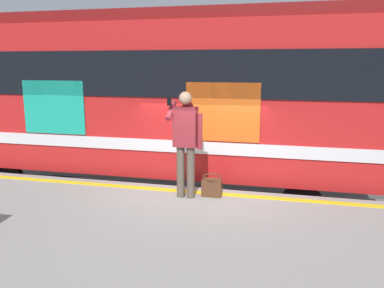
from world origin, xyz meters
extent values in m
plane|color=#4C4742|center=(0.00, 0.00, 0.00)|extent=(23.45, 23.45, 0.00)
cube|color=gray|center=(0.00, 1.97, 0.48)|extent=(12.87, 3.93, 0.95)
cube|color=yellow|center=(0.00, 0.30, 0.96)|extent=(12.61, 0.16, 0.01)
cube|color=slate|center=(0.00, -1.10, 0.08)|extent=(16.73, 0.08, 0.16)
cube|color=slate|center=(0.00, -2.54, 0.08)|extent=(16.73, 0.08, 0.16)
cube|color=red|center=(1.40, -1.82, 2.52)|extent=(10.28, 2.95, 3.14)
cube|color=maroon|center=(1.40, -1.82, 4.21)|extent=(10.08, 2.71, 0.24)
cube|color=black|center=(1.40, -0.33, 3.07)|extent=(9.77, 0.03, 0.90)
cube|color=silver|center=(1.40, -0.33, 1.66)|extent=(9.77, 0.03, 0.24)
cube|color=#D85919|center=(-0.40, -0.33, 2.36)|extent=(1.42, 0.02, 1.12)
cube|color=#19A58C|center=(3.20, -0.33, 2.36)|extent=(1.42, 0.02, 1.12)
cylinder|color=black|center=(4.74, -0.64, 0.58)|extent=(0.84, 0.12, 0.84)
cylinder|color=black|center=(4.74, -3.00, 0.58)|extent=(0.84, 0.12, 0.84)
cylinder|color=black|center=(-1.94, -0.64, 0.58)|extent=(0.84, 0.12, 0.84)
cylinder|color=black|center=(-1.94, -3.00, 0.58)|extent=(0.84, 0.12, 0.84)
cylinder|color=brown|center=(-0.01, 0.60, 1.41)|extent=(0.14, 0.14, 0.91)
cylinder|color=brown|center=(0.17, 0.60, 1.41)|extent=(0.14, 0.14, 0.91)
cube|color=maroon|center=(0.08, 0.60, 2.21)|extent=(0.40, 0.24, 0.68)
sphere|color=maroon|center=(0.08, 0.44, 2.53)|extent=(0.20, 0.20, 0.20)
sphere|color=tan|center=(0.08, 0.60, 2.70)|extent=(0.22, 0.22, 0.22)
cylinder|color=maroon|center=(-0.17, 0.60, 2.14)|extent=(0.09, 0.09, 0.61)
cylinder|color=maroon|center=(0.31, 0.68, 2.50)|extent=(0.09, 0.42, 0.33)
cube|color=black|center=(0.31, 0.78, 2.66)|extent=(0.07, 0.02, 0.15)
cube|color=#59331E|center=(-0.36, 0.45, 1.11)|extent=(0.35, 0.15, 0.31)
torus|color=#59331E|center=(-0.36, 0.45, 1.32)|extent=(0.32, 0.32, 0.02)
camera|label=1|loc=(-1.65, 7.09, 3.25)|focal=37.28mm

